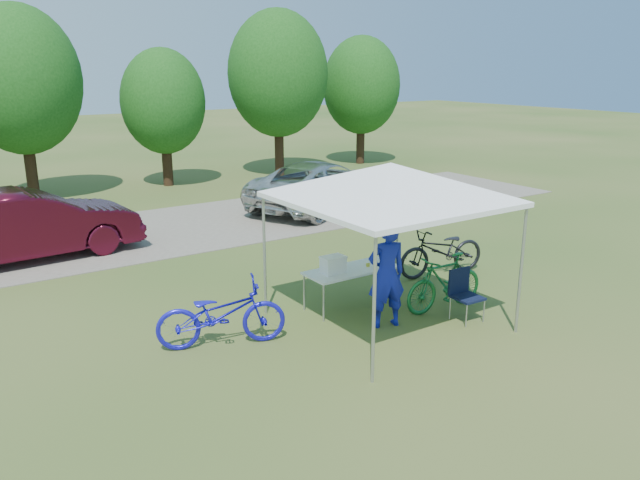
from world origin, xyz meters
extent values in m
plane|color=#2D5119|center=(0.00, 0.00, 0.00)|extent=(100.00, 100.00, 0.00)
cube|color=gray|center=(0.00, 8.00, 0.01)|extent=(24.00, 5.00, 0.02)
cylinder|color=#A5A5AA|center=(-1.50, -1.50, 1.05)|extent=(0.05, 0.05, 2.10)
cylinder|color=#A5A5AA|center=(1.50, -1.50, 1.05)|extent=(0.05, 0.05, 2.10)
cylinder|color=#A5A5AA|center=(-1.50, 1.50, 1.05)|extent=(0.05, 0.05, 2.10)
cylinder|color=#A5A5AA|center=(1.50, 1.50, 1.05)|extent=(0.05, 0.05, 2.10)
cube|color=white|center=(0.00, 0.00, 2.14)|extent=(3.15, 3.15, 0.08)
pyramid|color=white|center=(0.00, 0.00, 2.73)|extent=(4.53, 4.53, 0.55)
cylinder|color=#382314|center=(-3.00, 14.30, 1.01)|extent=(0.36, 0.36, 2.03)
ellipsoid|color=#144711|center=(-3.00, 14.30, 3.77)|extent=(3.71, 3.71, 4.64)
cylinder|color=#382314|center=(1.50, 14.10, 0.80)|extent=(0.36, 0.36, 1.61)
ellipsoid|color=#144711|center=(1.50, 14.10, 2.99)|extent=(2.94, 2.94, 3.68)
cylinder|color=#382314|center=(6.00, 13.80, 1.05)|extent=(0.36, 0.36, 2.10)
ellipsoid|color=#144711|center=(6.00, 13.80, 3.90)|extent=(3.84, 3.84, 4.80)
cylinder|color=#382314|center=(10.50, 14.40, 0.91)|extent=(0.36, 0.36, 1.82)
ellipsoid|color=#144711|center=(10.50, 14.40, 3.38)|extent=(3.33, 3.33, 4.16)
cube|color=white|center=(-0.05, 0.93, 0.69)|extent=(1.73, 0.72, 0.04)
cylinder|color=#A5A5AA|center=(-0.86, 0.62, 0.34)|extent=(0.04, 0.04, 0.67)
cylinder|color=#A5A5AA|center=(0.77, 0.62, 0.34)|extent=(0.04, 0.04, 0.67)
cylinder|color=#A5A5AA|center=(-0.86, 1.24, 0.34)|extent=(0.04, 0.04, 0.67)
cylinder|color=#A5A5AA|center=(0.77, 1.24, 0.34)|extent=(0.04, 0.04, 0.67)
cube|color=black|center=(1.18, -0.71, 0.42)|extent=(0.47, 0.47, 0.04)
cube|color=black|center=(1.18, -0.50, 0.66)|extent=(0.45, 0.06, 0.45)
cylinder|color=#A5A5AA|center=(0.98, -0.91, 0.20)|extent=(0.02, 0.02, 0.40)
cylinder|color=#A5A5AA|center=(1.38, -0.91, 0.20)|extent=(0.02, 0.02, 0.40)
cylinder|color=#A5A5AA|center=(0.98, -0.51, 0.20)|extent=(0.02, 0.02, 0.40)
cylinder|color=#A5A5AA|center=(1.38, -0.51, 0.20)|extent=(0.02, 0.02, 0.40)
cube|color=white|center=(-0.45, 0.93, 0.84)|extent=(0.40, 0.27, 0.27)
cube|color=white|center=(-0.45, 0.93, 1.00)|extent=(0.42, 0.29, 0.04)
cylinder|color=gold|center=(0.28, 0.88, 0.74)|extent=(0.07, 0.07, 0.05)
imported|color=#131DA0|center=(-0.10, -0.09, 0.91)|extent=(0.75, 0.58, 1.81)
imported|color=#1A16C8|center=(-2.70, 0.74, 0.52)|extent=(2.11, 1.32, 1.05)
imported|color=#176732|center=(1.23, -0.12, 0.51)|extent=(1.71, 0.55, 1.02)
imported|color=black|center=(2.54, 1.28, 0.53)|extent=(2.09, 1.00, 1.05)
imported|color=silver|center=(3.96, 7.89, 0.73)|extent=(5.65, 4.19, 1.43)
imported|color=#410A19|center=(-4.29, 7.22, 0.80)|extent=(4.82, 1.95, 1.56)
camera|label=1|loc=(-6.43, -7.53, 4.22)|focal=35.00mm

